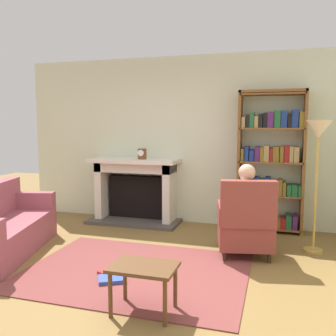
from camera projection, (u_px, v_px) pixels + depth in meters
ground at (125, 283)px, 3.72m from camera, size 14.00×14.00×0.00m
back_wall at (186, 140)px, 5.99m from camera, size 5.60×0.10×2.70m
area_rug at (136, 271)px, 4.01m from camera, size 2.40×1.80×0.01m
fireplace at (136, 188)px, 6.07m from camera, size 1.49×0.64×1.06m
mantel_clock at (142, 154)px, 5.86m from camera, size 0.14×0.14×0.17m
bookshelf at (271, 163)px, 5.44m from camera, size 0.96×0.32×2.11m
armchair_reading at (246, 223)px, 4.42m from camera, size 0.75×0.73×0.97m
seated_reader at (245, 205)px, 4.51m from camera, size 0.43×0.58×1.14m
sofa_floral at (1, 229)px, 4.54m from camera, size 1.13×1.83×0.85m
side_table at (143, 273)px, 3.10m from camera, size 0.56×0.39×0.42m
scattered_books at (111, 277)px, 3.80m from camera, size 0.40×0.41×0.04m
floor_lamp at (318, 141)px, 4.49m from camera, size 0.32×0.32×1.66m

